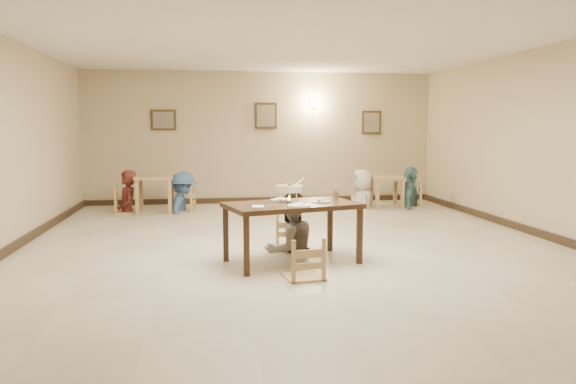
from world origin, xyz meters
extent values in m
plane|color=beige|center=(0.00, 0.00, 0.00)|extent=(10.00, 10.00, 0.00)
plane|color=silver|center=(0.00, 0.00, 3.00)|extent=(10.00, 10.00, 0.00)
plane|color=#C2AC89|center=(0.00, 5.00, 1.50)|extent=(10.00, 0.00, 10.00)
plane|color=#C2AC89|center=(0.00, -5.00, 1.50)|extent=(10.00, 0.00, 10.00)
plane|color=#C2AC89|center=(4.00, 0.00, 1.50)|extent=(0.00, 10.00, 10.00)
cube|color=#2F2116|center=(0.00, 4.97, 0.06)|extent=(8.00, 0.06, 0.12)
cube|color=#2F2116|center=(-3.97, 0.00, 0.06)|extent=(0.06, 10.00, 0.12)
cube|color=#2F2116|center=(3.97, 0.00, 0.06)|extent=(0.06, 10.00, 0.12)
cube|color=#392814|center=(-2.20, 4.96, 1.90)|extent=(0.55, 0.03, 0.45)
cube|color=gray|center=(-2.20, 4.94, 1.90)|extent=(0.45, 0.01, 0.37)
cube|color=#392814|center=(0.10, 4.96, 2.00)|extent=(0.50, 0.03, 0.60)
cube|color=gray|center=(0.10, 4.94, 2.00)|extent=(0.41, 0.01, 0.49)
cube|color=#392814|center=(2.60, 4.96, 1.85)|extent=(0.45, 0.03, 0.55)
cube|color=gray|center=(2.60, 4.94, 1.85)|extent=(0.37, 0.01, 0.45)
cube|color=#FFD88C|center=(1.20, 4.96, 2.30)|extent=(0.16, 0.05, 0.22)
cube|color=#392416|center=(-0.18, -0.89, 0.74)|extent=(1.83, 1.33, 0.06)
cube|color=#392416|center=(-0.81, -1.48, 0.36)|extent=(0.07, 0.07, 0.71)
cube|color=#392416|center=(0.66, -1.08, 0.36)|extent=(0.07, 0.07, 0.71)
cube|color=#392416|center=(-1.02, -0.71, 0.36)|extent=(0.07, 0.07, 0.71)
cube|color=#392416|center=(0.45, -0.30, 0.36)|extent=(0.07, 0.07, 0.71)
cube|color=tan|center=(-0.09, -0.11, 0.40)|extent=(0.41, 0.41, 0.04)
cube|color=tan|center=(-0.16, -1.67, 0.42)|extent=(0.43, 0.43, 0.05)
imported|color=gray|center=(-0.09, -0.17, 0.81)|extent=(0.96, 0.87, 1.63)
torus|color=silver|center=(-0.21, -0.87, 0.92)|extent=(0.27, 0.27, 0.01)
cylinder|color=silver|center=(-0.21, -0.87, 0.79)|extent=(0.07, 0.07, 0.04)
cone|color=#FFA526|center=(-0.21, -0.87, 0.85)|extent=(0.04, 0.04, 0.06)
cylinder|color=white|center=(-0.21, -0.87, 0.96)|extent=(0.35, 0.35, 0.08)
cylinder|color=#C36E2B|center=(-0.21, -0.87, 0.99)|extent=(0.30, 0.30, 0.02)
sphere|color=#2D7223|center=(-0.20, -0.88, 1.01)|extent=(0.05, 0.05, 0.05)
cylinder|color=silver|center=(-0.08, -0.80, 1.02)|extent=(0.16, 0.10, 0.11)
cylinder|color=silver|center=(-0.11, -0.81, 0.85)|extent=(0.01, 0.01, 0.16)
cylinder|color=silver|center=(-0.32, -0.81, 0.85)|extent=(0.01, 0.01, 0.16)
cylinder|color=silver|center=(-0.21, -0.99, 0.85)|extent=(0.01, 0.01, 0.16)
cylinder|color=white|center=(-0.29, -0.63, 0.78)|extent=(0.27, 0.27, 0.02)
ellipsoid|color=white|center=(-0.29, -0.63, 0.79)|extent=(0.18, 0.15, 0.06)
cylinder|color=white|center=(-0.15, -1.22, 0.78)|extent=(0.28, 0.28, 0.02)
ellipsoid|color=white|center=(-0.15, -1.22, 0.79)|extent=(0.19, 0.16, 0.06)
cylinder|color=white|center=(0.20, -0.88, 0.78)|extent=(0.23, 0.23, 0.02)
sphere|color=#2D7223|center=(0.17, -0.95, 0.80)|extent=(0.04, 0.04, 0.04)
cylinder|color=white|center=(-0.45, -1.12, 0.78)|extent=(0.10, 0.10, 0.02)
cylinder|color=#AD1208|center=(-0.45, -1.12, 0.79)|extent=(0.08, 0.08, 0.01)
cube|color=white|center=(-0.66, -1.34, 0.79)|extent=(0.15, 0.19, 0.03)
cube|color=silver|center=(-0.60, -1.25, 0.78)|extent=(0.05, 0.19, 0.01)
cube|color=silver|center=(-0.57, -1.25, 0.78)|extent=(0.05, 0.19, 0.01)
cylinder|color=white|center=(0.45, -0.61, 0.85)|extent=(0.08, 0.08, 0.16)
cylinder|color=orange|center=(0.45, -0.61, 0.84)|extent=(0.07, 0.07, 0.12)
cube|color=tan|center=(-2.31, 3.77, 0.73)|extent=(0.76, 0.76, 0.06)
cube|color=tan|center=(-2.64, 3.45, 0.35)|extent=(0.07, 0.07, 0.70)
cube|color=tan|center=(-2.00, 3.44, 0.35)|extent=(0.07, 0.07, 0.70)
cube|color=tan|center=(-2.63, 4.09, 0.35)|extent=(0.07, 0.07, 0.70)
cube|color=tan|center=(-1.99, 4.08, 0.35)|extent=(0.07, 0.07, 0.70)
cube|color=tan|center=(2.63, 3.83, 0.64)|extent=(0.70, 0.70, 0.06)
cube|color=tan|center=(2.34, 3.57, 0.31)|extent=(0.07, 0.07, 0.61)
cube|color=tan|center=(2.89, 3.54, 0.31)|extent=(0.07, 0.07, 0.61)
cube|color=tan|center=(2.37, 4.12, 0.31)|extent=(0.07, 0.07, 0.61)
cube|color=tan|center=(2.92, 4.09, 0.31)|extent=(0.07, 0.07, 0.61)
cube|color=tan|center=(-2.88, 3.82, 0.48)|extent=(0.49, 0.49, 0.05)
cube|color=tan|center=(-1.75, 3.75, 0.44)|extent=(0.45, 0.45, 0.05)
cube|color=tan|center=(2.10, 3.87, 0.40)|extent=(0.41, 0.41, 0.04)
cube|color=tan|center=(3.16, 3.81, 0.47)|extent=(0.48, 0.48, 0.05)
imported|color=#57201B|center=(-2.88, 3.82, 0.87)|extent=(0.57, 0.72, 1.74)
imported|color=#486997|center=(-1.75, 3.75, 0.83)|extent=(0.77, 1.15, 1.66)
imported|color=silver|center=(2.10, 3.87, 0.83)|extent=(0.60, 0.86, 1.66)
imported|color=teal|center=(3.16, 3.81, 0.88)|extent=(0.81, 1.12, 1.76)
camera|label=1|loc=(-1.24, -7.92, 1.73)|focal=35.00mm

